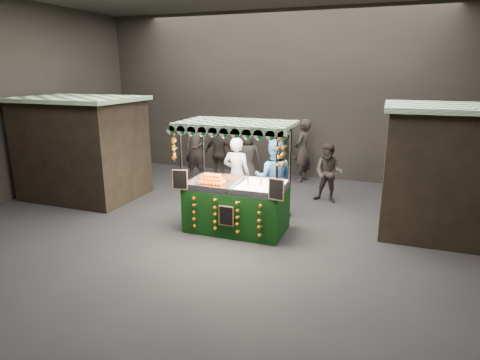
% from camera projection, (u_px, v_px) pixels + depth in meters
% --- Properties ---
extents(ground, '(12.00, 12.00, 0.00)m').
position_uv_depth(ground, '(226.00, 231.00, 8.38)').
color(ground, black).
rests_on(ground, ground).
extents(market_hall, '(12.10, 10.10, 5.05)m').
position_uv_depth(market_hall, '(224.00, 62.00, 7.49)').
color(market_hall, black).
rests_on(market_hall, ground).
extents(neighbour_stall_left, '(3.00, 2.20, 2.60)m').
position_uv_depth(neighbour_stall_left, '(83.00, 148.00, 10.40)').
color(neighbour_stall_left, black).
rests_on(neighbour_stall_left, ground).
extents(neighbour_stall_right, '(3.00, 2.20, 2.60)m').
position_uv_depth(neighbour_stall_right, '(459.00, 171.00, 7.94)').
color(neighbour_stall_right, black).
rests_on(neighbour_stall_right, ground).
extents(juice_stall, '(2.34, 1.38, 2.27)m').
position_uv_depth(juice_stall, '(237.00, 198.00, 8.24)').
color(juice_stall, black).
rests_on(juice_stall, ground).
extents(vendor_grey, '(0.65, 0.43, 1.78)m').
position_uv_depth(vendor_grey, '(237.00, 175.00, 9.34)').
color(vendor_grey, gray).
rests_on(vendor_grey, ground).
extents(vendor_blue, '(0.98, 0.83, 1.78)m').
position_uv_depth(vendor_blue, '(273.00, 178.00, 9.06)').
color(vendor_blue, '#285381').
rests_on(vendor_blue, ground).
extents(shopper_0, '(0.73, 0.54, 1.82)m').
position_uv_depth(shopper_0, '(196.00, 150.00, 12.17)').
color(shopper_0, black).
rests_on(shopper_0, ground).
extents(shopper_1, '(0.80, 0.66, 1.51)m').
position_uv_depth(shopper_1, '(328.00, 173.00, 10.07)').
color(shopper_1, black).
rests_on(shopper_1, ground).
extents(shopper_2, '(1.03, 0.49, 1.71)m').
position_uv_depth(shopper_2, '(220.00, 153.00, 11.95)').
color(shopper_2, black).
rests_on(shopper_2, ground).
extents(shopper_3, '(1.13, 1.20, 1.63)m').
position_uv_depth(shopper_3, '(282.00, 153.00, 12.15)').
color(shopper_3, black).
rests_on(shopper_3, ground).
extents(shopper_4, '(0.90, 0.73, 1.60)m').
position_uv_depth(shopper_4, '(247.00, 157.00, 11.66)').
color(shopper_4, '#2D2724').
rests_on(shopper_4, ground).
extents(shopper_5, '(0.97, 1.84, 1.90)m').
position_uv_depth(shopper_5, '(455.00, 177.00, 8.96)').
color(shopper_5, '#282221').
rests_on(shopper_5, ground).
extents(shopper_6, '(0.59, 0.77, 1.87)m').
position_uv_depth(shopper_6, '(303.00, 151.00, 11.93)').
color(shopper_6, '#282220').
rests_on(shopper_6, ground).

